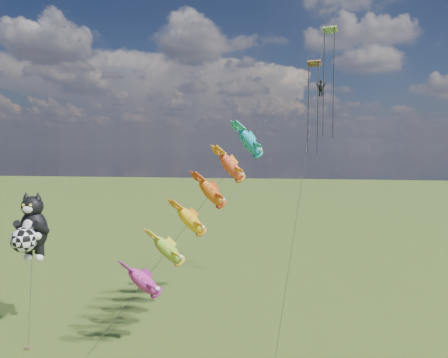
# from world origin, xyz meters

# --- Properties ---
(ground) EXTENTS (300.00, 300.00, 0.00)m
(ground) POSITION_xyz_m (0.00, 0.00, 0.00)
(ground) COLOR #294210
(cat_kite_rig) EXTENTS (2.51, 4.02, 9.82)m
(cat_kite_rig) POSITION_xyz_m (0.66, -1.99, 7.29)
(cat_kite_rig) COLOR brown
(cat_kite_rig) RESTS_ON ground
(fish_windsock_rig) EXTENTS (10.89, 11.83, 15.70)m
(fish_windsock_rig) POSITION_xyz_m (12.16, -0.30, 8.83)
(fish_windsock_rig) COLOR brown
(fish_windsock_rig) RESTS_ON ground
(parafoil_rig) EXTENTS (5.07, 17.15, 26.41)m
(parafoil_rig) POSITION_xyz_m (20.60, 8.77, 18.05)
(parafoil_rig) COLOR brown
(parafoil_rig) RESTS_ON ground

